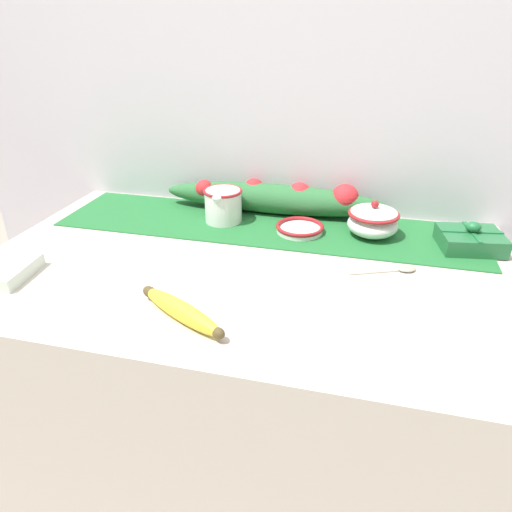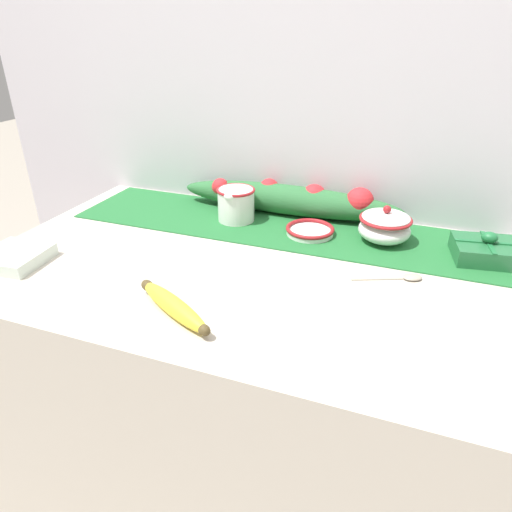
{
  "view_description": "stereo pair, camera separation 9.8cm",
  "coord_description": "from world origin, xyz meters",
  "views": [
    {
      "loc": [
        0.25,
        -0.9,
        1.41
      ],
      "look_at": [
        0.04,
        -0.05,
        0.96
      ],
      "focal_mm": 32.0,
      "sensor_mm": 36.0,
      "label": 1
    },
    {
      "loc": [
        0.35,
        -0.87,
        1.41
      ],
      "look_at": [
        0.04,
        -0.05,
        0.96
      ],
      "focal_mm": 32.0,
      "sensor_mm": 36.0,
      "label": 2
    }
  ],
  "objects": [
    {
      "name": "gift_box",
      "position": [
        0.52,
        0.21,
        0.93
      ],
      "size": [
        0.16,
        0.14,
        0.07
      ],
      "rotation": [
        0.0,
        0.0,
        0.15
      ],
      "color": "#236638",
      "rests_on": "countertop"
    },
    {
      "name": "cream_pitcher",
      "position": [
        -0.12,
        0.23,
        0.96
      ],
      "size": [
        0.11,
        0.12,
        0.09
      ],
      "color": "white",
      "rests_on": "countertop"
    },
    {
      "name": "ground_plane",
      "position": [
        0.0,
        0.0,
        0.0
      ],
      "size": [
        12.0,
        12.0,
        0.0
      ],
      "primitive_type": "plane",
      "color": "#B2A899"
    },
    {
      "name": "small_dish",
      "position": [
        0.1,
        0.2,
        0.92
      ],
      "size": [
        0.13,
        0.13,
        0.02
      ],
      "color": "white",
      "rests_on": "countertop"
    },
    {
      "name": "napkin_stack",
      "position": [
        -0.51,
        -0.19,
        0.92
      ],
      "size": [
        0.14,
        0.14,
        0.03
      ],
      "primitive_type": "cube",
      "rotation": [
        0.0,
        0.0,
        0.09
      ],
      "color": "silver",
      "rests_on": "countertop"
    },
    {
      "name": "banana",
      "position": [
        -0.06,
        -0.24,
        0.92
      ],
      "size": [
        0.21,
        0.14,
        0.04
      ],
      "rotation": [
        0.0,
        0.0,
        -0.5
      ],
      "color": "yellow",
      "rests_on": "countertop"
    },
    {
      "name": "poinsettia_garland",
      "position": [
        0.01,
        0.32,
        0.95
      ],
      "size": [
        0.66,
        0.09,
        0.1
      ],
      "color": "#2D6B38",
      "rests_on": "countertop"
    },
    {
      "name": "table_runner",
      "position": [
        0.0,
        0.23,
        0.91
      ],
      "size": [
        1.14,
        0.28,
        0.0
      ],
      "primitive_type": "cube",
      "color": "#236B33",
      "rests_on": "countertop"
    },
    {
      "name": "spoon",
      "position": [
        0.36,
        0.05,
        0.91
      ],
      "size": [
        0.15,
        0.07,
        0.01
      ],
      "rotation": [
        0.0,
        0.0,
        0.39
      ],
      "color": "#A89E89",
      "rests_on": "countertop"
    },
    {
      "name": "countertop",
      "position": [
        0.0,
        0.0,
        0.45
      ],
      "size": [
        1.24,
        0.75,
        0.91
      ],
      "primitive_type": "cube",
      "color": "beige",
      "rests_on": "ground_plane"
    },
    {
      "name": "sugar_bowl",
      "position": [
        0.28,
        0.23,
        0.95
      ],
      "size": [
        0.13,
        0.13,
        0.1
      ],
      "color": "white",
      "rests_on": "countertop"
    },
    {
      "name": "back_wall",
      "position": [
        0.0,
        0.39,
        1.2
      ],
      "size": [
        2.04,
        0.04,
        2.4
      ],
      "primitive_type": "cube",
      "color": "silver",
      "rests_on": "ground_plane"
    }
  ]
}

